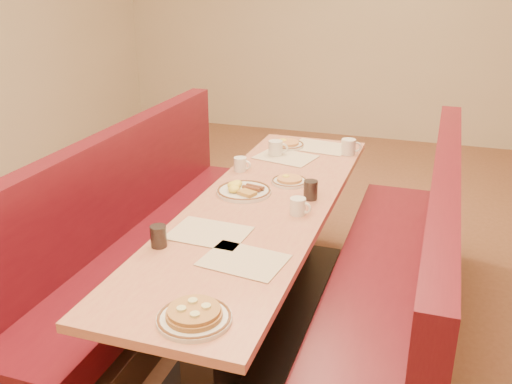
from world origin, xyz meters
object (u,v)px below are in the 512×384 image
(booth_right, at_px, (398,291))
(eggs_plate, at_px, (243,190))
(coffee_mug_c, at_px, (349,146))
(booth_left, at_px, (143,249))
(coffee_mug_a, at_px, (298,206))
(coffee_mug_b, at_px, (241,164))
(soda_tumbler_near, at_px, (159,236))
(coffee_mug_d, at_px, (276,148))
(diner_table, at_px, (262,266))
(pancake_plate, at_px, (194,316))
(soda_tumbler_mid, at_px, (311,190))

(booth_right, bearing_deg, eggs_plate, 173.72)
(coffee_mug_c, bearing_deg, booth_left, -147.92)
(eggs_plate, height_order, coffee_mug_a, coffee_mug_a)
(coffee_mug_b, relative_size, soda_tumbler_near, 1.10)
(soda_tumbler_near, bearing_deg, coffee_mug_d, 85.11)
(eggs_plate, distance_m, coffee_mug_a, 0.40)
(diner_table, xyz_separation_m, pancake_plate, (0.10, -1.08, 0.40))
(coffee_mug_b, distance_m, coffee_mug_c, 0.77)
(diner_table, distance_m, coffee_mug_d, 0.91)
(booth_right, bearing_deg, diner_table, 180.00)
(eggs_plate, distance_m, coffee_mug_b, 0.37)
(coffee_mug_a, distance_m, coffee_mug_c, 1.05)
(coffee_mug_a, height_order, soda_tumbler_near, soda_tumbler_near)
(diner_table, xyz_separation_m, booth_right, (0.73, 0.00, -0.01))
(pancake_plate, bearing_deg, coffee_mug_d, 97.99)
(booth_right, bearing_deg, soda_tumbler_mid, 165.21)
(diner_table, xyz_separation_m, coffee_mug_d, (-0.16, 0.79, 0.43))
(eggs_plate, distance_m, coffee_mug_c, 0.97)
(diner_table, height_order, coffee_mug_d, coffee_mug_d)
(eggs_plate, bearing_deg, coffee_mug_a, -26.26)
(booth_right, relative_size, coffee_mug_c, 18.81)
(pancake_plate, distance_m, coffee_mug_c, 2.05)
(booth_left, bearing_deg, soda_tumbler_mid, 7.93)
(soda_tumbler_mid, bearing_deg, coffee_mug_a, -92.91)
(coffee_mug_b, bearing_deg, soda_tumbler_near, -84.75)
(booth_right, relative_size, coffee_mug_d, 19.42)
(diner_table, xyz_separation_m, coffee_mug_a, (0.22, -0.08, 0.42))
(coffee_mug_d, relative_size, soda_tumbler_near, 1.29)
(booth_right, bearing_deg, booth_left, 180.00)
(booth_right, distance_m, coffee_mug_b, 1.18)
(coffee_mug_b, bearing_deg, coffee_mug_c, 48.80)
(eggs_plate, xyz_separation_m, soda_tumbler_near, (-0.14, -0.71, 0.03))
(eggs_plate, xyz_separation_m, coffee_mug_a, (0.36, -0.18, 0.03))
(soda_tumbler_near, height_order, soda_tumbler_mid, soda_tumbler_mid)
(diner_table, distance_m, coffee_mug_b, 0.66)
(booth_right, height_order, coffee_mug_d, booth_right)
(pancake_plate, bearing_deg, eggs_plate, 101.60)
(eggs_plate, distance_m, soda_tumbler_mid, 0.37)
(booth_right, xyz_separation_m, coffee_mug_a, (-0.52, -0.08, 0.43))
(pancake_plate, relative_size, coffee_mug_d, 2.07)
(booth_right, distance_m, soda_tumbler_near, 1.26)
(coffee_mug_a, height_order, coffee_mug_b, coffee_mug_a)
(coffee_mug_d, height_order, soda_tumbler_mid, soda_tumbler_mid)
(coffee_mug_b, bearing_deg, booth_right, -17.89)
(booth_right, relative_size, pancake_plate, 9.40)
(coffee_mug_a, bearing_deg, booth_left, -173.65)
(coffee_mug_a, height_order, coffee_mug_c, coffee_mug_c)
(booth_right, height_order, coffee_mug_b, booth_right)
(booth_left, bearing_deg, pancake_plate, -52.36)
(diner_table, bearing_deg, coffee_mug_b, 122.47)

